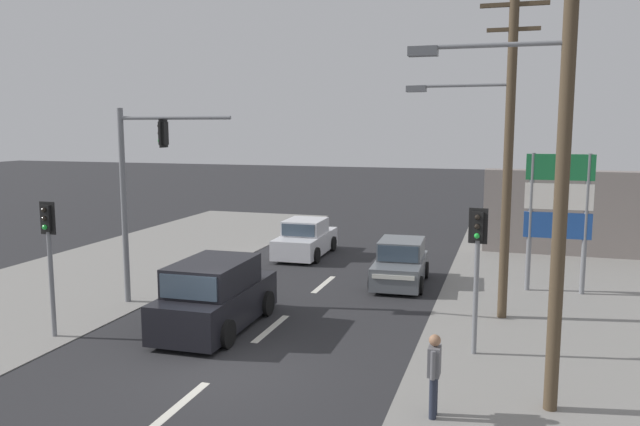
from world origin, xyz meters
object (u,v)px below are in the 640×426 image
(utility_pole_midground_right, at_px, (503,145))
(pedestrian_at_kerb, at_px, (434,371))
(traffic_signal_mast, at_px, (138,180))
(shopping_plaza_sign, at_px, (558,203))
(utility_pole_foreground_right, at_px, (556,141))
(hatchback_crossing_left, at_px, (400,264))
(suv_oncoming_near, at_px, (216,296))
(sedan_receding_far, at_px, (306,239))
(pedestal_signal_left_kerb, at_px, (49,246))
(pedestal_signal_right_kerb, at_px, (477,256))

(utility_pole_midground_right, distance_m, pedestrian_at_kerb, 7.99)
(traffic_signal_mast, height_order, shopping_plaza_sign, traffic_signal_mast)
(utility_pole_foreground_right, xyz_separation_m, utility_pole_midground_right, (-1.00, 5.86, -0.25))
(utility_pole_midground_right, xyz_separation_m, hatchback_crossing_left, (-3.32, 3.03, -4.23))
(shopping_plaza_sign, xyz_separation_m, suv_oncoming_near, (-9.04, -6.59, -2.10))
(sedan_receding_far, bearing_deg, pedestrian_at_kerb, -62.56)
(pedestal_signal_left_kerb, xyz_separation_m, shopping_plaza_sign, (12.76, 8.49, 0.57))
(utility_pole_midground_right, xyz_separation_m, pedestrian_at_kerb, (-1.00, -6.84, -4.01))
(utility_pole_foreground_right, height_order, pedestal_signal_left_kerb, utility_pole_foreground_right)
(traffic_signal_mast, height_order, sedan_receding_far, traffic_signal_mast)
(utility_pole_foreground_right, bearing_deg, pedestrian_at_kerb, -153.78)
(pedestal_signal_right_kerb, distance_m, pedestal_signal_left_kerb, 10.72)
(utility_pole_foreground_right, bearing_deg, hatchback_crossing_left, 115.89)
(traffic_signal_mast, xyz_separation_m, shopping_plaza_sign, (12.29, 5.09, -0.85))
(traffic_signal_mast, bearing_deg, pedestal_signal_left_kerb, -97.84)
(shopping_plaza_sign, bearing_deg, hatchback_crossing_left, -176.30)
(shopping_plaza_sign, bearing_deg, utility_pole_midground_right, -117.52)
(pedestal_signal_left_kerb, bearing_deg, sedan_receding_far, 75.61)
(suv_oncoming_near, bearing_deg, utility_pole_foreground_right, -17.58)
(utility_pole_midground_right, bearing_deg, utility_pole_foreground_right, -80.35)
(utility_pole_midground_right, xyz_separation_m, pedestal_signal_right_kerb, (-0.46, -3.23, -2.51))
(utility_pole_foreground_right, xyz_separation_m, shopping_plaza_sign, (0.76, 9.22, -2.20))
(suv_oncoming_near, xyz_separation_m, pedestrian_at_kerb, (6.29, -3.61, 0.04))
(hatchback_crossing_left, height_order, pedestrian_at_kerb, pedestrian_at_kerb)
(hatchback_crossing_left, distance_m, pedestrian_at_kerb, 10.14)
(traffic_signal_mast, distance_m, pedestal_signal_right_kerb, 10.29)
(shopping_plaza_sign, distance_m, hatchback_crossing_left, 5.57)
(suv_oncoming_near, bearing_deg, shopping_plaza_sign, 36.09)
(shopping_plaza_sign, distance_m, suv_oncoming_near, 11.39)
(utility_pole_midground_right, distance_m, pedestal_signal_right_kerb, 4.12)
(traffic_signal_mast, bearing_deg, utility_pole_foreground_right, -19.69)
(utility_pole_foreground_right, relative_size, pedestal_signal_left_kerb, 2.71)
(pedestal_signal_right_kerb, relative_size, pedestrian_at_kerb, 2.18)
(pedestal_signal_left_kerb, height_order, sedan_receding_far, pedestal_signal_left_kerb)
(utility_pole_foreground_right, relative_size, traffic_signal_mast, 1.61)
(utility_pole_midground_right, distance_m, sedan_receding_far, 11.20)
(utility_pole_midground_right, relative_size, pedestal_signal_left_kerb, 2.57)
(utility_pole_foreground_right, height_order, sedan_receding_far, utility_pole_foreground_right)
(suv_oncoming_near, bearing_deg, traffic_signal_mast, 155.17)
(suv_oncoming_near, distance_m, sedan_receding_far, 9.88)
(utility_pole_midground_right, relative_size, sedan_receding_far, 2.14)
(shopping_plaza_sign, bearing_deg, traffic_signal_mast, -157.49)
(shopping_plaza_sign, bearing_deg, utility_pole_foreground_right, -94.68)
(utility_pole_foreground_right, bearing_deg, traffic_signal_mast, 160.31)
(pedestal_signal_left_kerb, relative_size, sedan_receding_far, 0.83)
(traffic_signal_mast, bearing_deg, shopping_plaza_sign, 22.51)
(traffic_signal_mast, height_order, pedestal_signal_right_kerb, traffic_signal_mast)
(shopping_plaza_sign, distance_m, pedestrian_at_kerb, 10.76)
(sedan_receding_far, bearing_deg, suv_oncoming_near, -85.96)
(pedestal_signal_right_kerb, height_order, hatchback_crossing_left, pedestal_signal_right_kerb)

